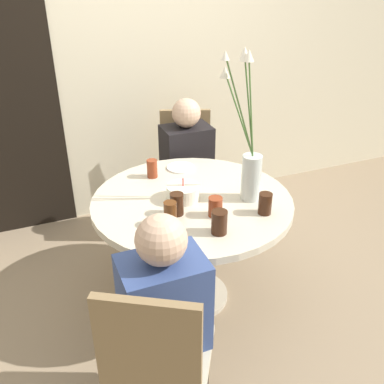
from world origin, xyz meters
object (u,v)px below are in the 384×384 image
drink_glass_5 (152,169)px  person_guest (165,330)px  chair_left_flank (186,164)px  drink_glass_4 (265,204)px  birthday_cake (183,192)px  drink_glass_3 (215,207)px  drink_glass_2 (170,214)px  chair_near_front (156,360)px  drink_glass_1 (219,222)px  person_woman (187,173)px  flower_vase (249,159)px  drink_glass_0 (177,204)px  side_plate (181,167)px

drink_glass_5 → person_guest: person_guest is taller
chair_left_flank → drink_glass_4: (-0.02, -1.16, 0.27)m
birthday_cake → drink_glass_3: (0.09, -0.23, 0.01)m
drink_glass_2 → drink_glass_5: size_ratio=1.17×
chair_near_front → drink_glass_2: chair_near_front is taller
drink_glass_5 → drink_glass_2: bearing=-98.5°
chair_left_flank → person_guest: person_guest is taller
chair_left_flank → drink_glass_2: chair_left_flank is taller
drink_glass_1 → person_woman: bearing=76.4°
birthday_cake → person_woman: (0.30, 0.71, -0.25)m
drink_glass_4 → chair_near_front: bearing=-146.5°
drink_glass_1 → drink_glass_5: (-0.11, 0.71, -0.00)m
chair_left_flank → person_woman: size_ratio=0.85×
person_guest → drink_glass_1: bearing=37.3°
flower_vase → birthday_cake: bearing=158.5°
drink_glass_4 → drink_glass_1: bearing=-165.7°
chair_left_flank → drink_glass_0: bearing=-94.5°
birthday_cake → side_plate: bearing=71.0°
drink_glass_1 → drink_glass_3: drink_glass_1 is taller
drink_glass_3 → side_plate: bearing=86.0°
birthday_cake → drink_glass_4: (0.34, -0.30, 0.02)m
chair_left_flank → drink_glass_0: chair_left_flank is taller
birthday_cake → person_woman: person_woman is taller
drink_glass_4 → chair_left_flank: bearing=89.1°
drink_glass_1 → drink_glass_2: size_ratio=0.91×
drink_glass_3 → person_guest: size_ratio=0.10×
drink_glass_4 → drink_glass_0: bearing=158.7°
person_woman → drink_glass_3: bearing=-102.8°
side_plate → drink_glass_5: drink_glass_5 is taller
drink_glass_4 → side_plate: bearing=106.7°
birthday_cake → drink_glass_3: bearing=-68.4°
chair_left_flank → drink_glass_4: 1.19m
drink_glass_4 → drink_glass_2: bearing=171.2°
side_plate → person_guest: 1.18m
flower_vase → drink_glass_5: 0.63m
chair_near_front → drink_glass_4: size_ratio=7.79×
flower_vase → side_plate: bearing=110.9°
side_plate → drink_glass_0: bearing=-112.9°
chair_left_flank → drink_glass_5: 0.73m
drink_glass_0 → person_guest: bearing=-115.8°
chair_near_front → drink_glass_3: (0.52, 0.58, 0.26)m
birthday_cake → person_woman: bearing=67.0°
birthday_cake → drink_glass_0: size_ratio=1.54×
drink_glass_2 → drink_glass_4: size_ratio=1.14×
drink_glass_0 → drink_glass_5: bearing=88.1°
person_woman → flower_vase: bearing=-88.3°
drink_glass_0 → person_woman: size_ratio=0.11×
drink_glass_1 → drink_glass_5: drink_glass_1 is taller
flower_vase → chair_near_front: bearing=-138.0°
chair_near_front → side_plate: bearing=-84.3°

